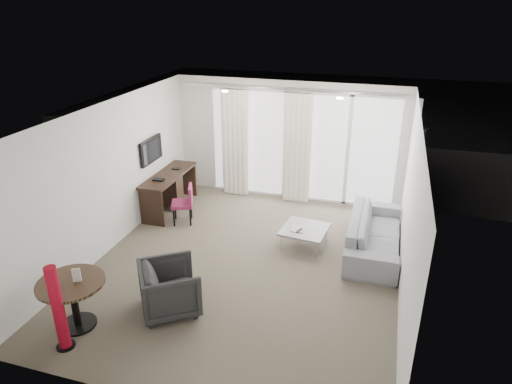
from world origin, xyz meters
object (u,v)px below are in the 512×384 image
(rattan_chair_b, at_px, (389,158))
(round_table, at_px, (75,304))
(coffee_table, at_px, (304,237))
(desk, at_px, (170,192))
(tub_armchair, at_px, (170,288))
(sofa, at_px, (375,233))
(rattan_chair_a, at_px, (320,158))
(desk_chair, at_px, (182,204))
(red_lamp, at_px, (58,309))

(rattan_chair_b, bearing_deg, round_table, -128.46)
(coffee_table, bearing_deg, desk, 166.58)
(round_table, xyz_separation_m, tub_armchair, (1.09, 0.69, 0.01))
(coffee_table, relative_size, sofa, 0.35)
(coffee_table, height_order, sofa, sofa)
(tub_armchair, bearing_deg, sofa, -81.01)
(tub_armchair, bearing_deg, rattan_chair_a, -45.17)
(desk, distance_m, rattan_chair_a, 4.09)
(desk_chair, bearing_deg, rattan_chair_b, 25.05)
(tub_armchair, relative_size, rattan_chair_a, 1.07)
(desk_chair, xyz_separation_m, rattan_chair_b, (3.86, 4.02, 0.01))
(desk, height_order, red_lamp, red_lamp)
(desk_chair, relative_size, red_lamp, 0.65)
(tub_armchair, height_order, rattan_chair_b, rattan_chair_b)
(rattan_chair_a, bearing_deg, round_table, -132.16)
(red_lamp, relative_size, sofa, 0.54)
(round_table, bearing_deg, sofa, 40.72)
(round_table, xyz_separation_m, red_lamp, (0.11, -0.41, 0.25))
(desk_chair, bearing_deg, round_table, -112.31)
(desk, distance_m, sofa, 4.29)
(tub_armchair, relative_size, rattan_chair_b, 1.00)
(rattan_chair_a, bearing_deg, desk_chair, -145.26)
(sofa, relative_size, rattan_chair_a, 2.93)
(coffee_table, height_order, rattan_chair_a, rattan_chair_a)
(desk_chair, height_order, sofa, desk_chair)
(desk_chair, height_order, tub_armchair, desk_chair)
(tub_armchair, xyz_separation_m, rattan_chair_a, (1.14, 6.18, 0.01))
(red_lamp, relative_size, rattan_chair_a, 1.59)
(desk_chair, distance_m, red_lamp, 3.69)
(rattan_chair_a, bearing_deg, rattan_chair_b, -9.78)
(sofa, distance_m, rattan_chair_b, 4.02)
(sofa, relative_size, rattan_chair_b, 2.75)
(desk, bearing_deg, coffee_table, -13.42)
(sofa, height_order, rattan_chair_a, rattan_chair_a)
(sofa, bearing_deg, rattan_chair_b, -1.75)
(rattan_chair_a, bearing_deg, desk, -155.17)
(tub_armchair, distance_m, sofa, 3.75)
(desk, distance_m, tub_armchair, 3.45)
(desk, relative_size, red_lamp, 1.39)
(red_lamp, bearing_deg, desk_chair, 90.65)
(red_lamp, xyz_separation_m, coffee_table, (2.48, 3.46, -0.43))
(desk_chair, height_order, round_table, desk_chair)
(round_table, distance_m, red_lamp, 0.49)
(round_table, distance_m, sofa, 5.02)
(red_lamp, distance_m, coffee_table, 4.28)
(desk_chair, xyz_separation_m, round_table, (-0.07, -3.27, -0.03))
(red_lamp, bearing_deg, desk, 97.65)
(coffee_table, bearing_deg, rattan_chair_b, 72.49)
(red_lamp, bearing_deg, tub_armchair, 47.98)
(desk_chair, xyz_separation_m, sofa, (3.74, 0.00, -0.07))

